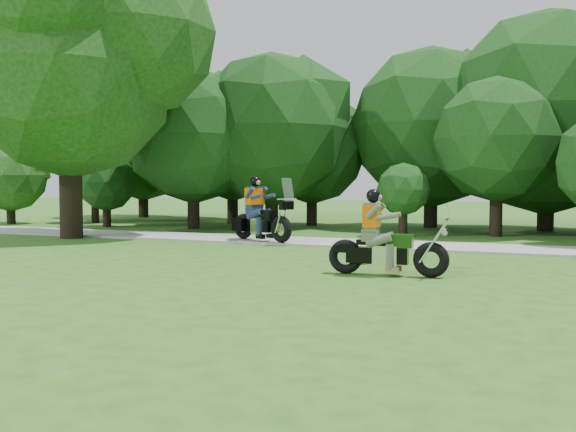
% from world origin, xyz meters
% --- Properties ---
extents(ground, '(100.00, 100.00, 0.00)m').
position_xyz_m(ground, '(0.00, 0.00, 0.00)').
color(ground, '#245A19').
rests_on(ground, ground).
extents(walkway, '(60.00, 2.20, 0.06)m').
position_xyz_m(walkway, '(0.00, 8.00, 0.03)').
color(walkway, gray).
rests_on(walkway, ground).
extents(tree_line, '(39.09, 11.71, 7.71)m').
position_xyz_m(tree_line, '(1.55, 14.72, 3.63)').
color(tree_line, black).
rests_on(tree_line, ground).
extents(big_tree_west, '(8.64, 6.56, 9.96)m').
position_xyz_m(big_tree_west, '(-10.54, 6.85, 5.76)').
color(big_tree_west, black).
rests_on(big_tree_west, ground).
extents(chopper_motorcycle, '(2.22, 0.61, 1.59)m').
position_xyz_m(chopper_motorcycle, '(0.26, 2.52, 0.59)').
color(chopper_motorcycle, black).
rests_on(chopper_motorcycle, ground).
extents(touring_motorcycle, '(2.27, 1.42, 1.83)m').
position_xyz_m(touring_motorcycle, '(-4.60, 7.41, 0.72)').
color(touring_motorcycle, black).
rests_on(touring_motorcycle, walkway).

